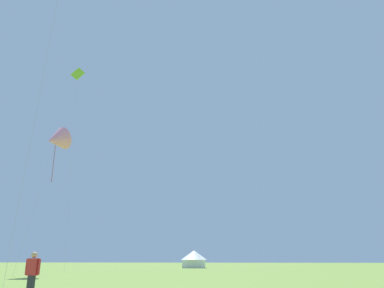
# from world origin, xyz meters

# --- Properties ---
(kite_pink_delta) EXTENTS (3.74, 3.84, 16.11)m
(kite_pink_delta) POSITION_xyz_m (-15.67, 32.60, 14.49)
(kite_pink_delta) COLOR pink
(kite_pink_delta) RESTS_ON ground
(kite_lime_diamond) EXTENTS (3.02, 2.34, 28.53)m
(kite_lime_diamond) POSITION_xyz_m (-18.06, 40.96, 26.88)
(kite_lime_diamond) COLOR #99DB2D
(kite_lime_diamond) RESTS_ON ground
(person_spectator) EXTENTS (0.57, 0.28, 1.73)m
(person_spectator) POSITION_xyz_m (-2.62, 8.27, 0.85)
(person_spectator) COLOR #2D2D33
(person_spectator) RESTS_ON ground
(festival_tent_right) EXTENTS (4.80, 4.80, 3.12)m
(festival_tent_right) POSITION_xyz_m (-4.36, 66.24, 1.73)
(festival_tent_right) COLOR white
(festival_tent_right) RESTS_ON ground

